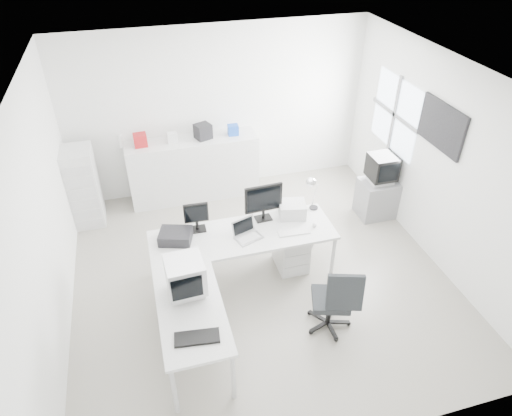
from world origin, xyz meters
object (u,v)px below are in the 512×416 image
object	(u,v)px
laptop	(248,232)
tv_cabinet	(377,198)
main_desk	(243,256)
inkjet_printer	(176,236)
drawer_pedestal	(291,249)
sideboard	(194,168)
crt_tv	(382,169)
office_chair	(331,297)
laser_printer	(292,209)
lcd_monitor_small	(196,218)
crt_monitor	(185,276)
filing_cabinet	(84,187)
lcd_monitor_large	(263,203)
side_desk	(194,333)

from	to	relation	value
laptop	tv_cabinet	world-z (taller)	laptop
main_desk	inkjet_printer	size ratio (longest dim) A/B	6.01
drawer_pedestal	sideboard	size ratio (longest dim) A/B	0.28
crt_tv	main_desk	bearing A→B (deg)	-160.60
office_chair	sideboard	bearing A→B (deg)	125.83
laser_printer	office_chair	bearing A→B (deg)	-76.59
main_desk	lcd_monitor_small	size ratio (longest dim) A/B	6.06
laser_printer	crt_monitor	bearing A→B (deg)	-134.36
laptop	filing_cabinet	size ratio (longest dim) A/B	0.24
filing_cabinet	laser_printer	bearing A→B (deg)	-31.44
lcd_monitor_small	laser_printer	distance (m)	1.30
sideboard	lcd_monitor_small	bearing A→B (deg)	-97.37
laser_printer	tv_cabinet	distance (m)	1.89
lcd_monitor_small	main_desk	bearing A→B (deg)	-21.92
main_desk	drawer_pedestal	bearing A→B (deg)	4.09
inkjet_printer	lcd_monitor_large	world-z (taller)	lcd_monitor_large
crt_tv	sideboard	size ratio (longest dim) A/B	0.23
main_desk	side_desk	bearing A→B (deg)	-127.69
inkjet_printer	filing_cabinet	world-z (taller)	filing_cabinet
inkjet_printer	lcd_monitor_large	bearing A→B (deg)	24.75
laser_printer	filing_cabinet	world-z (taller)	filing_cabinet
inkjet_printer	tv_cabinet	distance (m)	3.42
drawer_pedestal	office_chair	xyz separation A→B (m)	(0.09, -1.15, 0.19)
drawer_pedestal	crt_monitor	xyz separation A→B (m)	(-1.55, -0.90, 0.70)
laptop	side_desk	bearing A→B (deg)	-151.44
sideboard	office_chair	bearing A→B (deg)	-71.98
inkjet_printer	crt_tv	xyz separation A→B (m)	(3.30, 0.76, 0.03)
lcd_monitor_small	office_chair	world-z (taller)	lcd_monitor_small
main_desk	laptop	distance (m)	0.49
lcd_monitor_small	filing_cabinet	distance (m)	2.28
main_desk	crt_tv	bearing A→B (deg)	19.40
lcd_monitor_large	laser_printer	world-z (taller)	lcd_monitor_large
office_chair	drawer_pedestal	bearing A→B (deg)	112.05
lcd_monitor_large	laptop	xyz separation A→B (m)	(-0.30, -0.35, -0.16)
main_desk	office_chair	bearing A→B (deg)	-54.53
crt_monitor	crt_tv	bearing A→B (deg)	24.65
lcd_monitor_small	crt_tv	bearing A→B (deg)	14.07
drawer_pedestal	inkjet_printer	world-z (taller)	inkjet_printer
lcd_monitor_small	office_chair	xyz separation A→B (m)	(1.34, -1.35, -0.46)
laptop	crt_tv	world-z (taller)	crt_tv
laptop	laser_printer	world-z (taller)	laptop
laptop	filing_cabinet	bearing A→B (deg)	116.50
lcd_monitor_small	lcd_monitor_large	distance (m)	0.90
tv_cabinet	crt_tv	xyz separation A→B (m)	(0.00, -0.00, 0.54)
office_chair	tv_cabinet	world-z (taller)	office_chair
crt_monitor	laptop	bearing A→B (deg)	37.02
drawer_pedestal	laptop	xyz separation A→B (m)	(-0.65, -0.15, 0.55)
lcd_monitor_small	laptop	bearing A→B (deg)	-27.73
office_chair	sideboard	distance (m)	3.49
lcd_monitor_large	laser_printer	size ratio (longest dim) A/B	1.51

